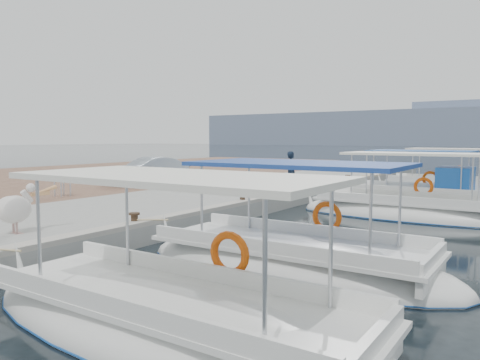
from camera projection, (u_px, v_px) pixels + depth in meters
name	position (u px, v px, depth m)	size (l,w,h in m)	color
ground	(226.00, 225.00, 14.60)	(400.00, 400.00, 0.00)	black
concrete_quay	(236.00, 195.00, 20.38)	(6.00, 40.00, 0.50)	gray
quay_curb	(293.00, 192.00, 18.83)	(0.44, 40.00, 0.12)	#9F998D
cobblestone_strip	(152.00, 188.00, 23.13)	(4.00, 40.00, 0.50)	brown
land_backing	(33.00, 179.00, 28.63)	(16.00, 60.00, 0.48)	brown
fishing_caique_a	(169.00, 330.00, 6.27)	(7.20, 2.18, 2.83)	silver
fishing_caique_b	(290.00, 266.00, 9.46)	(6.97, 2.43, 2.83)	silver
fishing_caique_c	(407.00, 214.00, 15.96)	(7.59, 2.16, 2.83)	silver
fishing_caique_d	(418.00, 200.00, 19.04)	(6.57, 2.55, 2.83)	silver
fishing_caique_e	(449.00, 190.00, 23.42)	(7.32, 2.04, 2.83)	silver
mooring_bollards	(242.00, 197.00, 15.98)	(0.28, 20.28, 0.33)	black
pelican	(16.00, 208.00, 10.82)	(0.60, 1.48, 1.14)	tan
fisherman	(291.00, 171.00, 19.80)	(0.61, 0.40, 1.67)	black
parked_car	(149.00, 171.00, 22.70)	(1.39, 3.99, 1.31)	#ABB7C3
folding_table	(62.00, 183.00, 17.81)	(0.55, 0.55, 0.73)	silver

